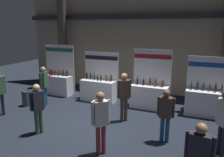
{
  "coord_description": "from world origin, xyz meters",
  "views": [
    {
      "loc": [
        3.51,
        -6.76,
        3.4
      ],
      "look_at": [
        0.1,
        1.13,
        1.42
      ],
      "focal_mm": 36.77,
      "sensor_mm": 36.0,
      "label": 1
    }
  ],
  "objects_px": {
    "exhibitor_booth_1": "(99,89)",
    "visitor_7": "(38,105)",
    "exhibitor_booth_2": "(150,94)",
    "trash_bin": "(26,98)",
    "visitor_1": "(224,117)",
    "visitor_0": "(101,118)",
    "visitor_3": "(44,83)",
    "visitor_5": "(166,112)",
    "visitor_2": "(124,93)",
    "exhibitor_booth_0": "(57,82)",
    "visitor_6": "(199,155)",
    "exhibitor_booth_3": "(205,101)"
  },
  "relations": [
    {
      "from": "visitor_0",
      "to": "visitor_2",
      "type": "xyz_separation_m",
      "value": [
        -0.21,
        2.33,
        0.02
      ]
    },
    {
      "from": "visitor_7",
      "to": "visitor_2",
      "type": "bearing_deg",
      "value": -19.34
    },
    {
      "from": "visitor_2",
      "to": "exhibitor_booth_0",
      "type": "bearing_deg",
      "value": 119.2
    },
    {
      "from": "exhibitor_booth_0",
      "to": "visitor_6",
      "type": "bearing_deg",
      "value": -35.11
    },
    {
      "from": "trash_bin",
      "to": "exhibitor_booth_1",
      "type": "bearing_deg",
      "value": 36.34
    },
    {
      "from": "exhibitor_booth_1",
      "to": "visitor_3",
      "type": "distance_m",
      "value": 2.44
    },
    {
      "from": "exhibitor_booth_0",
      "to": "visitor_3",
      "type": "distance_m",
      "value": 1.77
    },
    {
      "from": "exhibitor_booth_3",
      "to": "visitor_5",
      "type": "bearing_deg",
      "value": -110.59
    },
    {
      "from": "exhibitor_booth_1",
      "to": "visitor_5",
      "type": "distance_m",
      "value": 4.48
    },
    {
      "from": "exhibitor_booth_0",
      "to": "visitor_2",
      "type": "xyz_separation_m",
      "value": [
        4.29,
        -1.85,
        0.46
      ]
    },
    {
      "from": "visitor_1",
      "to": "exhibitor_booth_0",
      "type": "bearing_deg",
      "value": -148.21
    },
    {
      "from": "visitor_6",
      "to": "exhibitor_booth_0",
      "type": "bearing_deg",
      "value": -26.65
    },
    {
      "from": "visitor_0",
      "to": "visitor_1",
      "type": "xyz_separation_m",
      "value": [
        2.97,
        1.18,
        0.05
      ]
    },
    {
      "from": "trash_bin",
      "to": "visitor_1",
      "type": "height_order",
      "value": "visitor_1"
    },
    {
      "from": "visitor_5",
      "to": "visitor_3",
      "type": "bearing_deg",
      "value": -13.02
    },
    {
      "from": "visitor_1",
      "to": "visitor_7",
      "type": "xyz_separation_m",
      "value": [
        -5.34,
        -0.88,
        -0.13
      ]
    },
    {
      "from": "exhibitor_booth_0",
      "to": "visitor_0",
      "type": "distance_m",
      "value": 6.17
    },
    {
      "from": "exhibitor_booth_0",
      "to": "exhibitor_booth_3",
      "type": "bearing_deg",
      "value": -0.89
    },
    {
      "from": "visitor_0",
      "to": "visitor_2",
      "type": "distance_m",
      "value": 2.34
    },
    {
      "from": "exhibitor_booth_1",
      "to": "visitor_5",
      "type": "bearing_deg",
      "value": -37.38
    },
    {
      "from": "exhibitor_booth_2",
      "to": "visitor_5",
      "type": "xyz_separation_m",
      "value": [
        1.16,
        -2.71,
        0.35
      ]
    },
    {
      "from": "exhibitor_booth_1",
      "to": "visitor_2",
      "type": "height_order",
      "value": "exhibitor_booth_1"
    },
    {
      "from": "visitor_2",
      "to": "visitor_5",
      "type": "relative_size",
      "value": 1.1
    },
    {
      "from": "visitor_1",
      "to": "visitor_6",
      "type": "xyz_separation_m",
      "value": [
        -0.5,
        -1.9,
        -0.13
      ]
    },
    {
      "from": "trash_bin",
      "to": "visitor_1",
      "type": "xyz_separation_m",
      "value": [
        7.64,
        -0.98,
        0.77
      ]
    },
    {
      "from": "visitor_2",
      "to": "visitor_1",
      "type": "bearing_deg",
      "value": -57.29
    },
    {
      "from": "visitor_5",
      "to": "visitor_0",
      "type": "bearing_deg",
      "value": 42.58
    },
    {
      "from": "exhibitor_booth_1",
      "to": "visitor_7",
      "type": "distance_m",
      "value": 3.79
    },
    {
      "from": "exhibitor_booth_3",
      "to": "visitor_1",
      "type": "xyz_separation_m",
      "value": [
        0.5,
        -2.89,
        0.51
      ]
    },
    {
      "from": "visitor_0",
      "to": "visitor_2",
      "type": "bearing_deg",
      "value": 49.96
    },
    {
      "from": "exhibitor_booth_0",
      "to": "visitor_3",
      "type": "height_order",
      "value": "exhibitor_booth_0"
    },
    {
      "from": "exhibitor_booth_2",
      "to": "visitor_3",
      "type": "relative_size",
      "value": 1.43
    },
    {
      "from": "trash_bin",
      "to": "visitor_6",
      "type": "xyz_separation_m",
      "value": [
        7.15,
        -2.89,
        0.64
      ]
    },
    {
      "from": "visitor_1",
      "to": "visitor_0",
      "type": "bearing_deg",
      "value": -104.6
    },
    {
      "from": "visitor_3",
      "to": "visitor_5",
      "type": "bearing_deg",
      "value": -110.32
    },
    {
      "from": "trash_bin",
      "to": "exhibitor_booth_3",
      "type": "bearing_deg",
      "value": 14.98
    },
    {
      "from": "visitor_0",
      "to": "visitor_6",
      "type": "bearing_deg",
      "value": -61.55
    },
    {
      "from": "visitor_1",
      "to": "exhibitor_booth_1",
      "type": "bearing_deg",
      "value": -155.91
    },
    {
      "from": "exhibitor_booth_0",
      "to": "visitor_7",
      "type": "relative_size",
      "value": 1.49
    },
    {
      "from": "visitor_0",
      "to": "visitor_1",
      "type": "bearing_deg",
      "value": -23.57
    },
    {
      "from": "exhibitor_booth_2",
      "to": "trash_bin",
      "type": "height_order",
      "value": "exhibitor_booth_2"
    },
    {
      "from": "trash_bin",
      "to": "visitor_0",
      "type": "relative_size",
      "value": 0.38
    },
    {
      "from": "exhibitor_booth_1",
      "to": "exhibitor_booth_3",
      "type": "distance_m",
      "value": 4.57
    },
    {
      "from": "exhibitor_booth_3",
      "to": "visitor_3",
      "type": "bearing_deg",
      "value": -166.67
    },
    {
      "from": "exhibitor_booth_3",
      "to": "visitor_6",
      "type": "xyz_separation_m",
      "value": [
        0.0,
        -4.8,
        0.38
      ]
    },
    {
      "from": "visitor_2",
      "to": "visitor_7",
      "type": "distance_m",
      "value": 2.96
    },
    {
      "from": "exhibitor_booth_0",
      "to": "visitor_0",
      "type": "height_order",
      "value": "exhibitor_booth_0"
    },
    {
      "from": "trash_bin",
      "to": "visitor_2",
      "type": "distance_m",
      "value": 4.52
    },
    {
      "from": "visitor_1",
      "to": "trash_bin",
      "type": "bearing_deg",
      "value": -133.66
    },
    {
      "from": "exhibitor_booth_1",
      "to": "visitor_7",
      "type": "bearing_deg",
      "value": -94.07
    }
  ]
}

